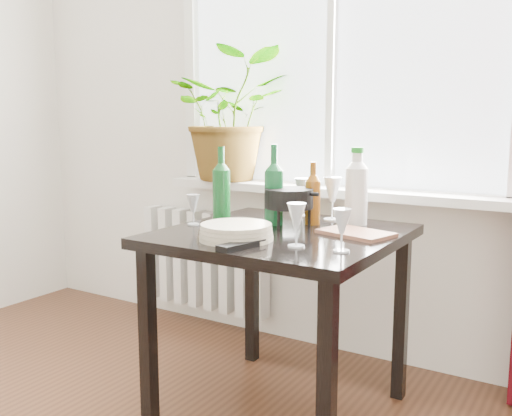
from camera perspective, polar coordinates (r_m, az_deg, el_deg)
The scene contains 18 objects.
window at distance 2.82m, azimuth 7.84°, elevation 17.70°, with size 1.72×0.08×1.62m.
windowsill at distance 2.75m, azimuth 6.90°, elevation 1.74°, with size 1.72×0.20×0.04m.
radiator at distance 3.24m, azimuth -5.20°, elevation -5.17°, with size 0.80×0.10×0.55m.
table at distance 2.21m, azimuth 2.58°, elevation -4.65°, with size 0.85×0.85×0.74m.
potted_plant at distance 3.00m, azimuth -2.44°, elevation 9.19°, with size 0.60×0.52×0.67m, color #3F7820.
wine_bottle_left at distance 2.39m, azimuth -3.49°, elevation 2.47°, with size 0.07×0.07×0.32m, color #0D4618, non-canonical shape.
wine_bottle_right at distance 2.30m, azimuth 1.80°, elevation 2.40°, with size 0.08×0.08×0.33m, color #0D4821, non-canonical shape.
bottle_amber at distance 2.31m, azimuth 5.71°, elevation 1.53°, with size 0.06×0.06×0.26m, color brown, non-canonical shape.
cleaning_bottle at distance 2.33m, azimuth 10.02°, elevation 2.28°, with size 0.09×0.09×0.32m, color silver, non-canonical shape.
wineglass_front_right at distance 1.90m, azimuth 4.06°, elevation -1.69°, with size 0.06×0.06×0.15m, color white, non-canonical shape.
wineglass_far_right at distance 1.85m, azimuth 8.57°, elevation -2.18°, with size 0.06×0.06×0.14m, color white, non-canonical shape.
wineglass_back_center at distance 2.42m, azimuth 7.64°, elevation 1.00°, with size 0.08×0.08×0.19m, color silver, non-canonical shape.
wineglass_back_left at distance 2.51m, azimuth 4.66°, elevation 1.12°, with size 0.07×0.07×0.17m, color #AFB7BD, non-canonical shape.
wineglass_front_left at distance 2.31m, azimuth -6.30°, elevation -0.16°, with size 0.05×0.05×0.13m, color #B2B8C0, non-canonical shape.
plate_stack at distance 2.02m, azimuth -2.01°, elevation -2.40°, with size 0.27×0.27×0.06m, color beige.
fondue_pot at distance 2.28m, azimuth 3.29°, elevation 0.08°, with size 0.22×0.19×0.15m, color black, non-canonical shape.
tv_remote at distance 1.90m, azimuth -1.48°, elevation -3.72°, with size 0.05×0.19×0.02m, color black.
cutting_board at distance 2.14m, azimuth 9.95°, elevation -2.48°, with size 0.26×0.17×0.01m, color brown.
Camera 1 is at (1.14, -0.32, 1.16)m, focal length 40.00 mm.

